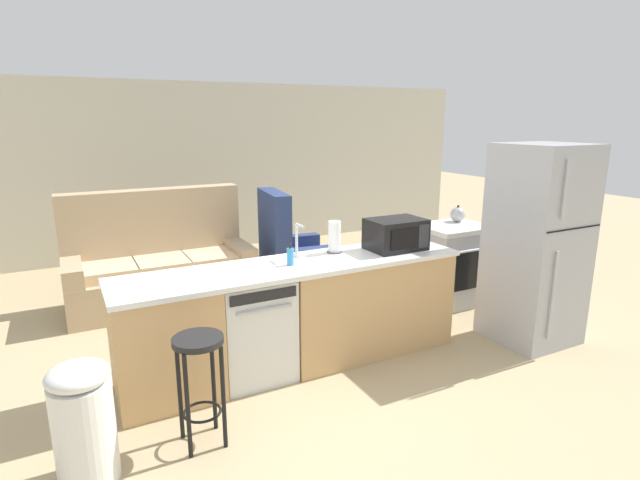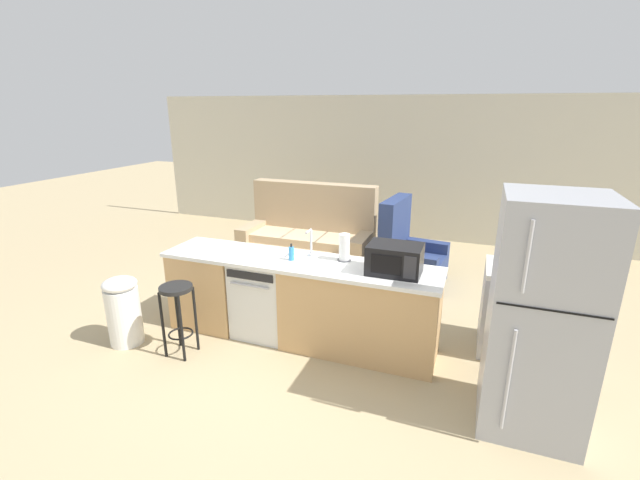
{
  "view_description": "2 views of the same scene",
  "coord_description": "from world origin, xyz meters",
  "px_view_note": "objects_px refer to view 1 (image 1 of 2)",
  "views": [
    {
      "loc": [
        -1.5,
        -3.57,
        2.06
      ],
      "look_at": [
        0.44,
        0.12,
        1.04
      ],
      "focal_mm": 28.0,
      "sensor_mm": 36.0,
      "label": 1
    },
    {
      "loc": [
        1.81,
        -3.78,
        2.42
      ],
      "look_at": [
        0.35,
        0.14,
        1.1
      ],
      "focal_mm": 24.0,
      "sensor_mm": 36.0,
      "label": 2
    }
  ],
  "objects_px": {
    "paper_towel_roll": "(334,237)",
    "trash_bin": "(84,422)",
    "refrigerator": "(537,245)",
    "bar_stool": "(199,367)",
    "kettle": "(458,214)",
    "dishwasher": "(252,327)",
    "microwave": "(396,234)",
    "couch": "(160,267)",
    "stove_range": "(452,264)",
    "soap_bottle": "(290,256)",
    "armchair": "(290,258)"
  },
  "relations": [
    {
      "from": "stove_range",
      "to": "microwave",
      "type": "relative_size",
      "value": 1.8
    },
    {
      "from": "refrigerator",
      "to": "bar_stool",
      "type": "xyz_separation_m",
      "value": [
        -3.19,
        -0.14,
        -0.39
      ]
    },
    {
      "from": "trash_bin",
      "to": "soap_bottle",
      "type": "bearing_deg",
      "value": 23.48
    },
    {
      "from": "microwave",
      "to": "paper_towel_roll",
      "type": "distance_m",
      "value": 0.57
    },
    {
      "from": "dishwasher",
      "to": "couch",
      "type": "bearing_deg",
      "value": 98.89
    },
    {
      "from": "stove_range",
      "to": "bar_stool",
      "type": "relative_size",
      "value": 1.22
    },
    {
      "from": "soap_bottle",
      "to": "trash_bin",
      "type": "relative_size",
      "value": 0.24
    },
    {
      "from": "refrigerator",
      "to": "trash_bin",
      "type": "bearing_deg",
      "value": -177.46
    },
    {
      "from": "dishwasher",
      "to": "paper_towel_roll",
      "type": "xyz_separation_m",
      "value": [
        0.85,
        0.16,
        0.62
      ]
    },
    {
      "from": "dishwasher",
      "to": "bar_stool",
      "type": "bearing_deg",
      "value": -130.77
    },
    {
      "from": "paper_towel_roll",
      "to": "armchair",
      "type": "xyz_separation_m",
      "value": [
        0.37,
        1.8,
        -0.69
      ]
    },
    {
      "from": "dishwasher",
      "to": "couch",
      "type": "distance_m",
      "value": 2.17
    },
    {
      "from": "refrigerator",
      "to": "armchair",
      "type": "height_order",
      "value": "refrigerator"
    },
    {
      "from": "microwave",
      "to": "kettle",
      "type": "distance_m",
      "value": 1.53
    },
    {
      "from": "soap_bottle",
      "to": "kettle",
      "type": "bearing_deg",
      "value": 16.03
    },
    {
      "from": "dishwasher",
      "to": "soap_bottle",
      "type": "relative_size",
      "value": 4.77
    },
    {
      "from": "refrigerator",
      "to": "microwave",
      "type": "bearing_deg",
      "value": 155.48
    },
    {
      "from": "stove_range",
      "to": "refrigerator",
      "type": "relative_size",
      "value": 0.49
    },
    {
      "from": "microwave",
      "to": "soap_bottle",
      "type": "distance_m",
      "value": 1.06
    },
    {
      "from": "stove_range",
      "to": "bar_stool",
      "type": "bearing_deg",
      "value": -158.82
    },
    {
      "from": "dishwasher",
      "to": "paper_towel_roll",
      "type": "distance_m",
      "value": 1.06
    },
    {
      "from": "refrigerator",
      "to": "microwave",
      "type": "relative_size",
      "value": 3.69
    },
    {
      "from": "trash_bin",
      "to": "armchair",
      "type": "distance_m",
      "value": 3.66
    },
    {
      "from": "armchair",
      "to": "kettle",
      "type": "bearing_deg",
      "value": -39.6
    },
    {
      "from": "paper_towel_roll",
      "to": "stove_range",
      "type": "bearing_deg",
      "value": 12.54
    },
    {
      "from": "refrigerator",
      "to": "paper_towel_roll",
      "type": "bearing_deg",
      "value": 157.92
    },
    {
      "from": "stove_range",
      "to": "bar_stool",
      "type": "height_order",
      "value": "stove_range"
    },
    {
      "from": "paper_towel_roll",
      "to": "kettle",
      "type": "xyz_separation_m",
      "value": [
        1.92,
        0.52,
        -0.05
      ]
    },
    {
      "from": "stove_range",
      "to": "dishwasher",
      "type": "bearing_deg",
      "value": -168.09
    },
    {
      "from": "trash_bin",
      "to": "dishwasher",
      "type": "bearing_deg",
      "value": 29.48
    },
    {
      "from": "kettle",
      "to": "couch",
      "type": "bearing_deg",
      "value": 154.75
    },
    {
      "from": "dishwasher",
      "to": "bar_stool",
      "type": "height_order",
      "value": "dishwasher"
    },
    {
      "from": "microwave",
      "to": "paper_towel_roll",
      "type": "bearing_deg",
      "value": 163.58
    },
    {
      "from": "dishwasher",
      "to": "microwave",
      "type": "xyz_separation_m",
      "value": [
        1.4,
        -0.0,
        0.62
      ]
    },
    {
      "from": "paper_towel_roll",
      "to": "bar_stool",
      "type": "relative_size",
      "value": 0.38
    },
    {
      "from": "couch",
      "to": "bar_stool",
      "type": "bearing_deg",
      "value": -95.23
    },
    {
      "from": "refrigerator",
      "to": "kettle",
      "type": "bearing_deg",
      "value": 82.17
    },
    {
      "from": "soap_bottle",
      "to": "kettle",
      "type": "distance_m",
      "value": 2.52
    },
    {
      "from": "soap_bottle",
      "to": "bar_stool",
      "type": "distance_m",
      "value": 1.23
    },
    {
      "from": "refrigerator",
      "to": "dishwasher",
      "type": "bearing_deg",
      "value": 168.07
    },
    {
      "from": "kettle",
      "to": "dishwasher",
      "type": "bearing_deg",
      "value": -166.22
    },
    {
      "from": "trash_bin",
      "to": "couch",
      "type": "bearing_deg",
      "value": 71.81
    },
    {
      "from": "couch",
      "to": "armchair",
      "type": "relative_size",
      "value": 1.67
    },
    {
      "from": "dishwasher",
      "to": "refrigerator",
      "type": "xyz_separation_m",
      "value": [
        2.6,
        -0.55,
        0.5
      ]
    },
    {
      "from": "stove_range",
      "to": "couch",
      "type": "relative_size",
      "value": 0.45
    },
    {
      "from": "kettle",
      "to": "bar_stool",
      "type": "xyz_separation_m",
      "value": [
        -3.36,
        -1.37,
        -0.45
      ]
    },
    {
      "from": "bar_stool",
      "to": "stove_range",
      "type": "bearing_deg",
      "value": 21.18
    },
    {
      "from": "paper_towel_roll",
      "to": "trash_bin",
      "type": "bearing_deg",
      "value": -157.5
    },
    {
      "from": "dishwasher",
      "to": "kettle",
      "type": "height_order",
      "value": "kettle"
    },
    {
      "from": "microwave",
      "to": "paper_towel_roll",
      "type": "xyz_separation_m",
      "value": [
        -0.55,
        0.16,
        -0.0
      ]
    }
  ]
}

